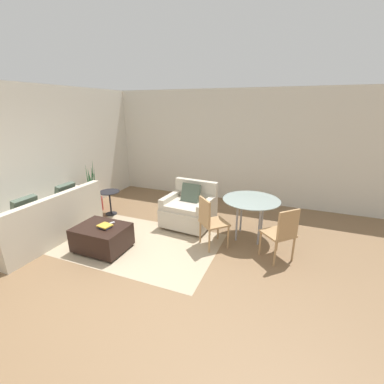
{
  "coord_description": "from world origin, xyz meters",
  "views": [
    {
      "loc": [
        1.89,
        -2.47,
        2.35
      ],
      "look_at": [
        0.12,
        1.94,
        0.75
      ],
      "focal_mm": 24.0,
      "sensor_mm": 36.0,
      "label": 1
    }
  ],
  "objects": [
    {
      "name": "wall_left",
      "position": [
        -2.73,
        1.5,
        1.38
      ],
      "size": [
        0.06,
        12.0,
        2.75
      ],
      "color": "beige",
      "rests_on": "ground_plane"
    },
    {
      "name": "wall_back",
      "position": [
        0.0,
        3.87,
        1.38
      ],
      "size": [
        12.0,
        0.06,
        2.75
      ],
      "color": "beige",
      "rests_on": "ground_plane"
    },
    {
      "name": "ground_plane",
      "position": [
        0.0,
        0.0,
        0.0
      ],
      "size": [
        20.0,
        20.0,
        0.0
      ],
      "primitive_type": "plane",
      "color": "brown"
    },
    {
      "name": "book_stack",
      "position": [
        -0.88,
        0.56,
        0.46
      ],
      "size": [
        0.24,
        0.21,
        0.04
      ],
      "color": "#2D478C",
      "rests_on": "ottoman"
    },
    {
      "name": "dining_chair_near_right",
      "position": [
        1.86,
        1.33,
        0.52
      ],
      "size": [
        0.59,
        0.59,
        0.9
      ],
      "color": "tan",
      "rests_on": "ground_plane"
    },
    {
      "name": "ottoman",
      "position": [
        -0.97,
        0.56,
        0.24
      ],
      "size": [
        0.85,
        0.66,
        0.43
      ],
      "color": "black",
      "rests_on": "ground_plane"
    },
    {
      "name": "dining_chair_near_left",
      "position": [
        0.69,
        1.33,
        0.52
      ],
      "size": [
        0.59,
        0.59,
        0.9
      ],
      "color": "tan",
      "rests_on": "ground_plane"
    },
    {
      "name": "area_rug",
      "position": [
        -0.46,
        0.96,
        0.0
      ],
      "size": [
        2.68,
        1.81,
        0.01
      ],
      "color": "tan",
      "rests_on": "ground_plane"
    },
    {
      "name": "tv_remote_primary",
      "position": [
        -0.9,
        0.71,
        0.44
      ],
      "size": [
        0.1,
        0.16,
        0.01
      ],
      "color": "#B7B7BC",
      "rests_on": "ottoman"
    },
    {
      "name": "armchair",
      "position": [
        0.04,
        2.0,
        0.35
      ],
      "size": [
        1.0,
        0.92,
        0.89
      ],
      "color": "beige",
      "rests_on": "ground_plane"
    },
    {
      "name": "dining_table",
      "position": [
        1.28,
        1.92,
        0.66
      ],
      "size": [
        1.02,
        1.02,
        0.76
      ],
      "color": "#8C9E99",
      "rests_on": "ground_plane"
    },
    {
      "name": "side_table",
      "position": [
        -1.83,
        1.86,
        0.38
      ],
      "size": [
        0.45,
        0.45,
        0.54
      ],
      "color": "black",
      "rests_on": "ground_plane"
    },
    {
      "name": "couch",
      "position": [
        -2.18,
        0.5,
        0.31
      ],
      "size": [
        0.87,
        2.07,
        0.94
      ],
      "color": "beige",
      "rests_on": "ground_plane"
    },
    {
      "name": "potted_plant",
      "position": [
        -2.34,
        1.91,
        0.28
      ],
      "size": [
        0.37,
        0.37,
        1.21
      ],
      "color": "maroon",
      "rests_on": "ground_plane"
    }
  ]
}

